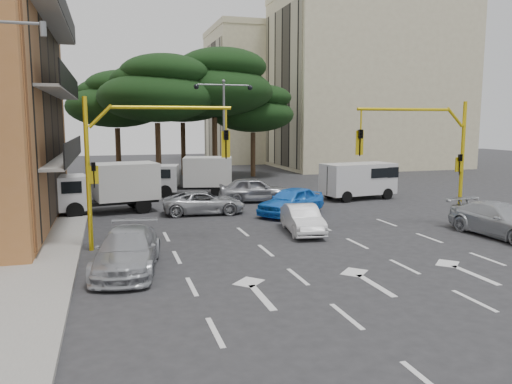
{
  "coord_description": "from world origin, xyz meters",
  "views": [
    {
      "loc": [
        -7.8,
        -18.26,
        5.05
      ],
      "look_at": [
        -0.89,
        5.1,
        1.6
      ],
      "focal_mm": 35.0,
      "sensor_mm": 36.0,
      "label": 1
    }
  ],
  "objects_px": {
    "signal_mast_right": "(431,146)",
    "box_truck_a": "(108,188)",
    "car_white_hatch": "(302,219)",
    "box_truck_b": "(194,176)",
    "car_silver_cross_a": "(204,203)",
    "street_lamp_center": "(224,116)",
    "car_silver_parked": "(502,220)",
    "car_silver_cross_b": "(255,190)",
    "car_blue_compact": "(291,201)",
    "van_white": "(358,181)",
    "car_silver_wagon": "(127,250)",
    "signal_mast_left": "(135,151)"
  },
  "relations": [
    {
      "from": "signal_mast_right",
      "to": "box_truck_a",
      "type": "height_order",
      "value": "signal_mast_right"
    },
    {
      "from": "car_white_hatch",
      "to": "box_truck_b",
      "type": "relative_size",
      "value": 0.72
    },
    {
      "from": "car_silver_cross_a",
      "to": "box_truck_b",
      "type": "distance_m",
      "value": 7.04
    },
    {
      "from": "street_lamp_center",
      "to": "signal_mast_right",
      "type": "bearing_deg",
      "value": -64.09
    },
    {
      "from": "car_silver_parked",
      "to": "box_truck_a",
      "type": "distance_m",
      "value": 19.93
    },
    {
      "from": "street_lamp_center",
      "to": "car_silver_parked",
      "type": "relative_size",
      "value": 1.54
    },
    {
      "from": "signal_mast_right",
      "to": "box_truck_b",
      "type": "xyz_separation_m",
      "value": [
        -9.07,
        13.51,
        -2.56
      ]
    },
    {
      "from": "signal_mast_right",
      "to": "box_truck_b",
      "type": "distance_m",
      "value": 16.47
    },
    {
      "from": "signal_mast_right",
      "to": "car_silver_cross_b",
      "type": "distance_m",
      "value": 11.73
    },
    {
      "from": "car_blue_compact",
      "to": "car_silver_cross_b",
      "type": "bearing_deg",
      "value": 153.71
    },
    {
      "from": "car_blue_compact",
      "to": "car_silver_cross_a",
      "type": "distance_m",
      "value": 4.78
    },
    {
      "from": "van_white",
      "to": "box_truck_a",
      "type": "bearing_deg",
      "value": -95.36
    },
    {
      "from": "car_silver_parked",
      "to": "van_white",
      "type": "relative_size",
      "value": 1.06
    },
    {
      "from": "car_silver_wagon",
      "to": "car_silver_parked",
      "type": "bearing_deg",
      "value": 11.65
    },
    {
      "from": "car_white_hatch",
      "to": "van_white",
      "type": "height_order",
      "value": "van_white"
    },
    {
      "from": "signal_mast_right",
      "to": "car_silver_parked",
      "type": "xyz_separation_m",
      "value": [
        1.9,
        -2.65,
        -3.15
      ]
    },
    {
      "from": "car_white_hatch",
      "to": "car_silver_cross_a",
      "type": "relative_size",
      "value": 0.86
    },
    {
      "from": "box_truck_a",
      "to": "signal_mast_left",
      "type": "bearing_deg",
      "value": 176.83
    },
    {
      "from": "car_silver_cross_a",
      "to": "car_silver_parked",
      "type": "xyz_separation_m",
      "value": [
        11.56,
        -9.18,
        0.11
      ]
    },
    {
      "from": "signal_mast_right",
      "to": "car_blue_compact",
      "type": "xyz_separation_m",
      "value": [
        -5.17,
        4.9,
        -3.13
      ]
    },
    {
      "from": "signal_mast_left",
      "to": "car_silver_wagon",
      "type": "bearing_deg",
      "value": -99.06
    },
    {
      "from": "box_truck_a",
      "to": "box_truck_b",
      "type": "distance_m",
      "value": 7.69
    },
    {
      "from": "car_blue_compact",
      "to": "car_silver_cross_b",
      "type": "relative_size",
      "value": 0.96
    },
    {
      "from": "car_silver_cross_b",
      "to": "box_truck_a",
      "type": "relative_size",
      "value": 0.82
    },
    {
      "from": "signal_mast_left",
      "to": "van_white",
      "type": "distance_m",
      "value": 17.42
    },
    {
      "from": "signal_mast_left",
      "to": "car_silver_wagon",
      "type": "xyz_separation_m",
      "value": [
        -0.51,
        -3.21,
        -3.17
      ]
    },
    {
      "from": "car_blue_compact",
      "to": "van_white",
      "type": "distance_m",
      "value": 7.47
    },
    {
      "from": "car_blue_compact",
      "to": "car_silver_wagon",
      "type": "distance_m",
      "value": 12.08
    },
    {
      "from": "signal_mast_right",
      "to": "van_white",
      "type": "bearing_deg",
      "value": 83.34
    },
    {
      "from": "street_lamp_center",
      "to": "box_truck_b",
      "type": "relative_size",
      "value": 1.44
    },
    {
      "from": "signal_mast_right",
      "to": "car_white_hatch",
      "type": "distance_m",
      "value": 7.05
    },
    {
      "from": "box_truck_b",
      "to": "car_white_hatch",
      "type": "bearing_deg",
      "value": -154.55
    },
    {
      "from": "car_silver_cross_b",
      "to": "box_truck_b",
      "type": "distance_m",
      "value": 5.04
    },
    {
      "from": "signal_mast_left",
      "to": "car_white_hatch",
      "type": "xyz_separation_m",
      "value": [
        7.37,
        0.56,
        -3.25
      ]
    },
    {
      "from": "car_silver_cross_b",
      "to": "car_silver_parked",
      "type": "height_order",
      "value": "car_silver_cross_b"
    },
    {
      "from": "signal_mast_right",
      "to": "car_silver_cross_a",
      "type": "distance_m",
      "value": 12.11
    },
    {
      "from": "car_silver_parked",
      "to": "car_silver_wagon",
      "type": "bearing_deg",
      "value": 176.84
    },
    {
      "from": "car_blue_compact",
      "to": "van_white",
      "type": "height_order",
      "value": "van_white"
    },
    {
      "from": "car_white_hatch",
      "to": "box_truck_b",
      "type": "xyz_separation_m",
      "value": [
        -2.83,
        12.95,
        0.69
      ]
    },
    {
      "from": "car_silver_cross_a",
      "to": "box_truck_a",
      "type": "relative_size",
      "value": 0.8
    },
    {
      "from": "car_silver_parked",
      "to": "van_white",
      "type": "distance_m",
      "value": 11.7
    },
    {
      "from": "street_lamp_center",
      "to": "car_silver_cross_b",
      "type": "relative_size",
      "value": 1.68
    },
    {
      "from": "signal_mast_left",
      "to": "van_white",
      "type": "relative_size",
      "value": 1.26
    },
    {
      "from": "signal_mast_left",
      "to": "box_truck_b",
      "type": "xyz_separation_m",
      "value": [
        4.54,
        13.51,
        -2.56
      ]
    },
    {
      "from": "box_truck_b",
      "to": "car_silver_cross_a",
      "type": "bearing_deg",
      "value": -171.75
    },
    {
      "from": "signal_mast_left",
      "to": "car_silver_cross_b",
      "type": "relative_size",
      "value": 1.3
    },
    {
      "from": "car_silver_cross_b",
      "to": "car_silver_parked",
      "type": "relative_size",
      "value": 0.91
    },
    {
      "from": "car_white_hatch",
      "to": "car_silver_cross_b",
      "type": "distance_m",
      "value": 9.15
    },
    {
      "from": "signal_mast_left",
      "to": "car_silver_parked",
      "type": "height_order",
      "value": "signal_mast_left"
    },
    {
      "from": "car_silver_parked",
      "to": "box_truck_a",
      "type": "xyz_separation_m",
      "value": [
        -16.63,
        10.96,
        0.65
      ]
    }
  ]
}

